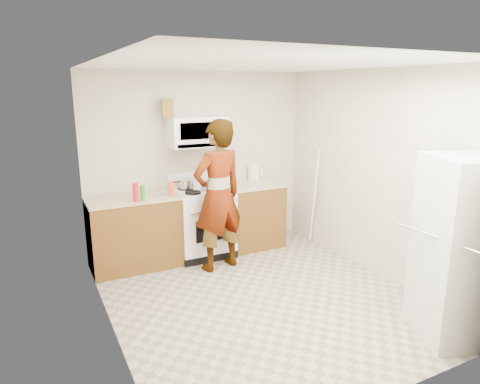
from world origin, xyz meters
TOP-DOWN VIEW (x-y plane):
  - floor at (0.00, 0.00)m, footprint 3.60×3.60m
  - back_wall at (0.00, 1.79)m, footprint 3.20×0.02m
  - right_wall at (1.59, 0.00)m, footprint 0.02×3.60m
  - cabinet_left at (-1.04, 1.49)m, footprint 1.12×0.62m
  - counter_left at (-1.04, 1.49)m, footprint 1.14×0.64m
  - cabinet_right at (0.68, 1.49)m, footprint 0.80×0.62m
  - counter_right at (0.68, 1.49)m, footprint 0.82×0.64m
  - gas_range at (-0.10, 1.48)m, footprint 0.76×0.65m
  - microwave at (-0.10, 1.61)m, footprint 0.76×0.38m
  - person at (-0.09, 0.96)m, footprint 0.77×0.58m
  - fridge at (1.27, -1.46)m, footprint 0.91×0.91m
  - kettle at (0.83, 1.71)m, footprint 0.20×0.20m
  - jug at (-0.49, 1.63)m, footprint 0.16×0.16m
  - saucepan at (-0.28, 1.59)m, footprint 0.24×0.24m
  - tray at (-0.00, 1.42)m, footprint 0.28×0.21m
  - bottle_spray at (-1.05, 1.24)m, footprint 0.07×0.07m
  - bottle_hot_sauce at (-0.57, 1.33)m, footprint 0.06×0.06m
  - bottle_green_cap at (-0.96, 1.26)m, footprint 0.07×0.07m
  - pot_lid at (-0.68, 1.44)m, footprint 0.31×0.31m
  - broom at (1.51, 1.11)m, footprint 0.15×0.31m

SIDE VIEW (x-z plane):
  - floor at x=0.00m, z-range 0.00..0.00m
  - cabinet_left at x=-1.04m, z-range 0.00..0.90m
  - cabinet_right at x=0.68m, z-range 0.00..0.90m
  - gas_range at x=-0.10m, z-range -0.08..1.05m
  - broom at x=1.51m, z-range 0.01..1.44m
  - fridge at x=1.27m, z-range 0.00..1.70m
  - counter_left at x=-1.04m, z-range 0.90..0.93m
  - counter_right at x=0.68m, z-range 0.90..0.93m
  - pot_lid at x=-0.68m, z-range 0.94..0.95m
  - tray at x=0.00m, z-range 0.93..0.98m
  - person at x=-0.09m, z-range 0.00..1.91m
  - saucepan at x=-0.28m, z-range 0.95..1.07m
  - bottle_hot_sauce at x=-0.57m, z-range 0.94..1.12m
  - bottle_green_cap at x=-0.96m, z-range 0.94..1.13m
  - kettle at x=0.83m, z-range 0.94..1.14m
  - bottle_spray at x=-1.05m, z-range 0.94..1.16m
  - back_wall at x=0.00m, z-range 0.00..2.50m
  - right_wall at x=1.59m, z-range 0.00..2.50m
  - microwave at x=-0.10m, z-range 1.50..1.90m
  - jug at x=-0.49m, z-range 1.90..2.14m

